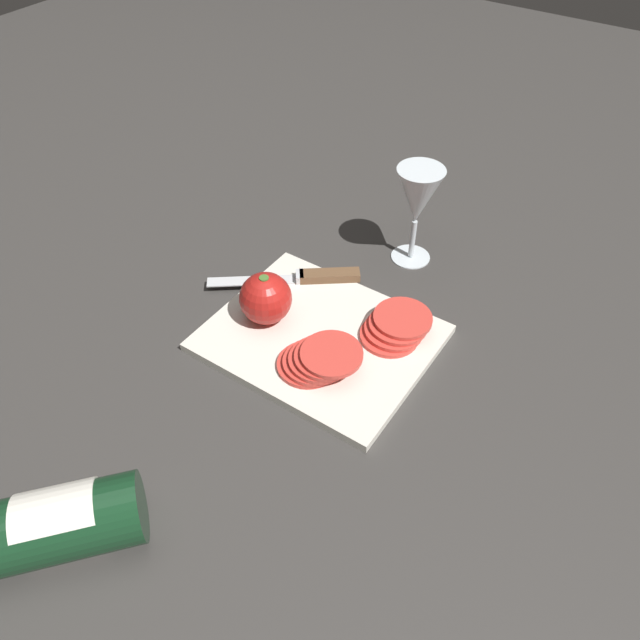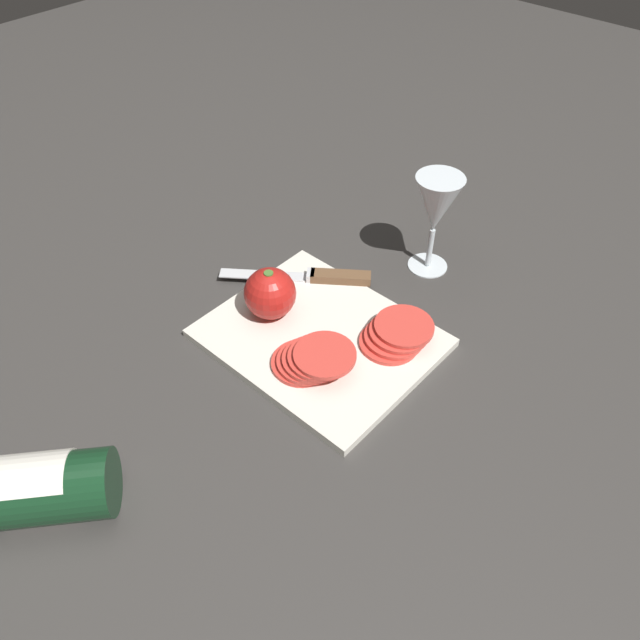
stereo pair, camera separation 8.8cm
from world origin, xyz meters
name	(u,v)px [view 1 (the left image)]	position (x,y,z in m)	size (l,w,h in m)	color
ground_plane	(300,309)	(0.00, 0.00, 0.00)	(3.00, 3.00, 0.00)	#383533
cutting_board	(320,338)	(0.06, -0.04, 0.01)	(0.31, 0.25, 0.01)	silver
wine_bottle	(34,530)	(-0.01, -0.47, 0.04)	(0.25, 0.28, 0.08)	#14381E
wine_glass	(418,200)	(0.08, 0.21, 0.11)	(0.07, 0.07, 0.17)	silver
whole_tomato	(266,298)	(-0.02, -0.05, 0.05)	(0.08, 0.08, 0.08)	red
knife	(315,277)	(-0.01, 0.06, 0.02)	(0.21, 0.16, 0.01)	silver
tomato_slice_stack_near	(396,327)	(0.15, 0.02, 0.03)	(0.09, 0.11, 0.03)	#D63D33
tomato_slice_stack_far	(320,359)	(0.10, -0.09, 0.03)	(0.11, 0.10, 0.03)	#D63D33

